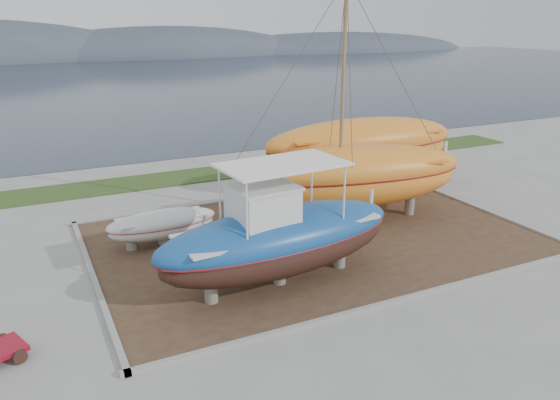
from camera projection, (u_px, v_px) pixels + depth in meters
name	position (u px, v px, depth m)	size (l,w,h in m)	color
ground	(367.00, 276.00, 20.02)	(140.00, 140.00, 0.00)	gray
dirt_patch	(314.00, 237.00, 23.42)	(18.00, 12.00, 0.06)	#422D1E
curb_frame	(314.00, 236.00, 23.41)	(18.60, 12.60, 0.15)	gray
grass_strip	(222.00, 172.00, 33.22)	(44.00, 3.00, 0.08)	#284219
sea	(93.00, 82.00, 79.68)	(260.00, 100.00, 0.04)	#1C2738
mountain_ridge	(58.00, 58.00, 126.55)	(200.00, 36.00, 20.00)	#333D49
blue_caique	(280.00, 225.00, 18.67)	(9.11, 2.85, 4.38)	#174D92
white_dinghy	(163.00, 228.00, 22.52)	(4.57, 1.71, 1.37)	silver
orange_sailboat	(354.00, 107.00, 23.71)	(10.71, 3.16, 10.47)	orange
orange_bare_hull	(361.00, 154.00, 29.79)	(11.31, 3.39, 3.71)	orange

